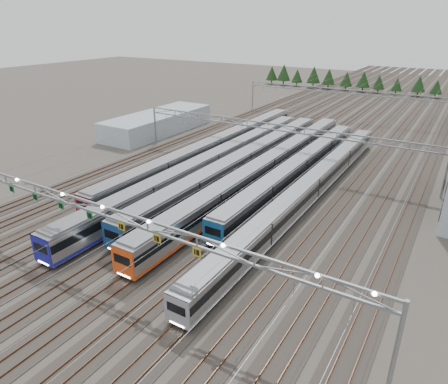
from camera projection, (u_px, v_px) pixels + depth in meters
The scene contains 13 objects.
ground at pixel (113, 273), 42.63m from camera, with size 400.00×400.00×0.00m, color #47423A.
track_bed at pixel (358, 104), 120.28m from camera, with size 54.00×260.00×5.42m.
train_a at pixel (214, 148), 76.50m from camera, with size 3.06×63.09×3.99m.
train_b at pixel (211, 164), 68.16m from camera, with size 2.99×66.18×3.89m.
train_c at pixel (243, 163), 68.26m from camera, with size 3.11×60.38×4.05m.
train_d at pixel (266, 169), 66.02m from camera, with size 3.02×66.06×3.94m.
train_e at pixel (298, 169), 66.08m from camera, with size 2.90×51.96×3.78m.
train_f at pixel (310, 188), 58.96m from camera, with size 2.68×64.37×3.49m.
gantry_near at pixel (104, 214), 39.75m from camera, with size 56.36×0.61×8.08m.
gantry_mid at pixel (274, 132), 71.39m from camera, with size 56.36×0.36×8.00m.
gantry_far at pixel (346, 95), 106.60m from camera, with size 56.36×0.36×8.00m.
west_shed at pixel (158, 122), 95.67m from camera, with size 10.00×30.00×4.44m, color #9FB3BE.
treeline at pixel (362, 80), 148.47m from camera, with size 81.20×5.60×7.02m.
Camera 1 is at (28.81, -24.22, 24.83)m, focal length 32.00 mm.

